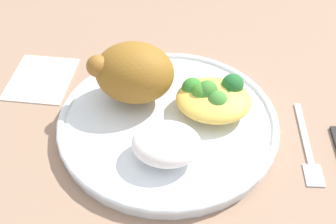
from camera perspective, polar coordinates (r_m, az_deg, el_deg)
ground_plane at (r=0.61m, az=-0.00°, el=-2.03°), size 2.00×2.00×0.00m
plate at (r=0.60m, az=-0.00°, el=-1.33°), size 0.29×0.29×0.02m
roasted_chicken at (r=0.60m, az=-4.31°, el=4.92°), size 0.11×0.09×0.08m
rice_pile at (r=0.54m, az=-0.21°, el=-3.94°), size 0.08×0.07×0.04m
mac_cheese_with_broccoli at (r=0.60m, az=5.57°, el=1.84°), size 0.10×0.09×0.04m
fork at (r=0.61m, az=16.87°, el=-4.13°), size 0.03×0.14×0.01m
napkin at (r=0.71m, az=-15.43°, el=4.03°), size 0.09×0.11×0.00m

